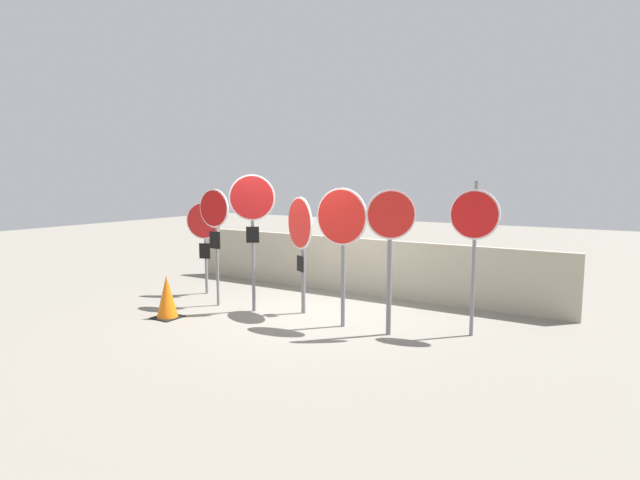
{
  "coord_description": "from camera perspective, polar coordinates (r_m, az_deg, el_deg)",
  "views": [
    {
      "loc": [
        4.72,
        -7.25,
        2.38
      ],
      "look_at": [
        0.29,
        0.0,
        1.35
      ],
      "focal_mm": 28.0,
      "sensor_mm": 36.0,
      "label": 1
    }
  ],
  "objects": [
    {
      "name": "stop_sign_0",
      "position": [
        10.57,
        -13.1,
        1.4
      ],
      "size": [
        0.73,
        0.29,
        1.96
      ],
      "rotation": [
        0.0,
        0.0,
        0.34
      ],
      "color": "slate",
      "rests_on": "ground"
    },
    {
      "name": "stop_sign_5",
      "position": [
        7.56,
        8.05,
        0.93
      ],
      "size": [
        0.66,
        0.41,
        2.24
      ],
      "rotation": [
        0.0,
        0.0,
        0.54
      ],
      "color": "slate",
      "rests_on": "ground"
    },
    {
      "name": "fence_back",
      "position": [
        10.51,
        4.26,
        -2.96
      ],
      "size": [
        8.44,
        0.12,
        1.17
      ],
      "color": "#A89E89",
      "rests_on": "ground"
    },
    {
      "name": "stop_sign_6",
      "position": [
        7.78,
        17.22,
        1.61
      ],
      "size": [
        0.75,
        0.11,
        2.36
      ],
      "rotation": [
        0.0,
        0.0,
        -0.01
      ],
      "color": "slate",
      "rests_on": "ground"
    },
    {
      "name": "stop_sign_3",
      "position": [
        8.77,
        -2.25,
        0.97
      ],
      "size": [
        0.81,
        0.49,
        2.09
      ],
      "rotation": [
        0.0,
        0.0,
        -0.53
      ],
      "color": "slate",
      "rests_on": "ground"
    },
    {
      "name": "stop_sign_4",
      "position": [
        7.92,
        2.5,
        1.64
      ],
      "size": [
        0.92,
        0.13,
        2.26
      ],
      "rotation": [
        0.0,
        0.0,
        -0.03
      ],
      "color": "slate",
      "rests_on": "ground"
    },
    {
      "name": "stop_sign_1",
      "position": [
        9.49,
        -11.97,
        2.42
      ],
      "size": [
        0.72,
        0.12,
        2.21
      ],
      "rotation": [
        0.0,
        0.0,
        -0.03
      ],
      "color": "slate",
      "rests_on": "ground"
    },
    {
      "name": "ground_plane",
      "position": [
        8.97,
        -1.59,
        -8.49
      ],
      "size": [
        40.0,
        40.0,
        0.0
      ],
      "primitive_type": "plane",
      "color": "gray"
    },
    {
      "name": "stop_sign_2",
      "position": [
        8.93,
        -7.75,
        3.38
      ],
      "size": [
        0.68,
        0.49,
        2.48
      ],
      "rotation": [
        0.0,
        0.0,
        0.61
      ],
      "color": "slate",
      "rests_on": "ground"
    },
    {
      "name": "traffic_cone_0",
      "position": [
        9.06,
        -17.09,
        -6.24
      ],
      "size": [
        0.43,
        0.43,
        0.75
      ],
      "color": "black",
      "rests_on": "ground"
    }
  ]
}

